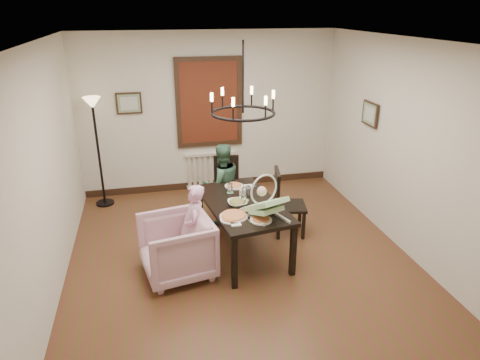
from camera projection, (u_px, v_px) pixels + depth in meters
name	position (u px, v px, depth m)	size (l,w,h in m)	color
room_shell	(234.00, 150.00, 5.60)	(4.51, 5.00, 2.81)	#5A2E1F
dining_table	(243.00, 208.00, 5.69)	(1.11, 1.70, 0.75)	black
chair_far	(227.00, 186.00, 6.90)	(0.41, 0.41, 0.92)	black
chair_right	(290.00, 202.00, 6.23)	(0.44, 0.44, 1.01)	black
armchair	(177.00, 247.00, 5.30)	(0.83, 0.85, 0.77)	#CD9DAE
elderly_woman	(195.00, 234.00, 5.42)	(0.34, 0.23, 0.94)	#E7A3CB
seated_man	(222.00, 191.00, 6.55)	(0.52, 0.40, 1.06)	#396048
baby_bouncer	(265.00, 203.00, 5.21)	(0.41, 0.57, 0.37)	#A7D895
salad_bowl	(237.00, 203.00, 5.57)	(0.30, 0.30, 0.07)	white
pizza_platter	(234.00, 216.00, 5.25)	(0.35, 0.35, 0.04)	tan
drinking_glass	(244.00, 200.00, 5.56)	(0.07, 0.07, 0.14)	silver
window_blinds	(209.00, 103.00, 7.42)	(1.00, 0.03, 1.40)	#5E2112
radiator	(211.00, 169.00, 7.91)	(0.92, 0.12, 0.62)	silver
picture_back	(129.00, 103.00, 7.13)	(0.42, 0.03, 0.36)	black
picture_right	(370.00, 114.00, 6.44)	(0.42, 0.03, 0.36)	black
floor_lamp	(99.00, 154.00, 7.02)	(0.30, 0.30, 1.80)	black
chandelier	(243.00, 113.00, 5.20)	(0.80, 0.80, 0.04)	black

